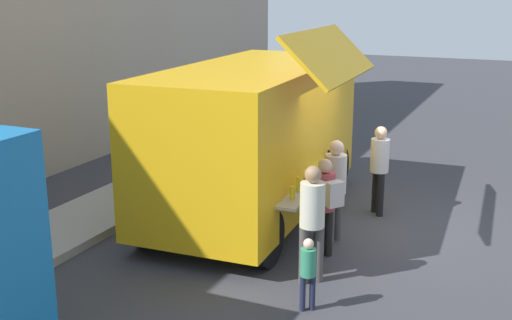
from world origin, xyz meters
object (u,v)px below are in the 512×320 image
at_px(food_truck_main, 255,135).
at_px(customer_extra_browsing, 379,162).
at_px(trash_bin, 231,139).
at_px(customer_front_ordering, 335,182).
at_px(customer_mid_with_backpack, 326,199).
at_px(child_near_queue, 308,268).
at_px(customer_rear_waiting, 312,214).

relative_size(food_truck_main, customer_extra_browsing, 3.40).
xyz_separation_m(trash_bin, customer_front_ordering, (-4.37, -4.11, 0.60)).
relative_size(customer_mid_with_backpack, customer_extra_browsing, 0.96).
relative_size(trash_bin, child_near_queue, 0.90).
relative_size(trash_bin, customer_rear_waiting, 0.52).
bearing_deg(trash_bin, customer_front_ordering, -136.73).
bearing_deg(trash_bin, food_truck_main, -147.53).
height_order(customer_front_ordering, customer_extra_browsing, customer_front_ordering).
bearing_deg(child_near_queue, customer_mid_with_backpack, -23.90).
distance_m(trash_bin, customer_extra_browsing, 5.24).
height_order(customer_extra_browsing, child_near_queue, customer_extra_browsing).
height_order(customer_front_ordering, customer_rear_waiting, same).
bearing_deg(food_truck_main, child_near_queue, -147.87).
bearing_deg(customer_mid_with_backpack, trash_bin, -14.41).
xyz_separation_m(food_truck_main, customer_extra_browsing, (0.94, -2.13, -0.53)).
bearing_deg(child_near_queue, trash_bin, -1.49).
relative_size(customer_front_ordering, customer_rear_waiting, 1.00).
distance_m(customer_front_ordering, customer_mid_with_backpack, 0.73).
bearing_deg(customer_mid_with_backpack, food_truck_main, -1.57).
relative_size(trash_bin, customer_mid_with_backpack, 0.56).
xyz_separation_m(customer_mid_with_backpack, customer_extra_browsing, (2.38, -0.27, 0.02)).
height_order(customer_mid_with_backpack, customer_extra_browsing, customer_extra_browsing).
distance_m(trash_bin, customer_mid_with_backpack, 6.60).
bearing_deg(customer_extra_browsing, child_near_queue, 53.08).
xyz_separation_m(customer_rear_waiting, child_near_queue, (-0.82, -0.24, -0.44)).
bearing_deg(customer_extra_browsing, food_truck_main, -14.07).
bearing_deg(customer_mid_with_backpack, customer_extra_browsing, -60.34).
xyz_separation_m(customer_extra_browsing, child_near_queue, (-4.11, -0.07, -0.41)).
bearing_deg(customer_extra_browsing, trash_bin, -69.21).
relative_size(customer_mid_with_backpack, child_near_queue, 1.59).
distance_m(customer_front_ordering, child_near_queue, 2.53).
bearing_deg(trash_bin, customer_extra_browsing, -121.34).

